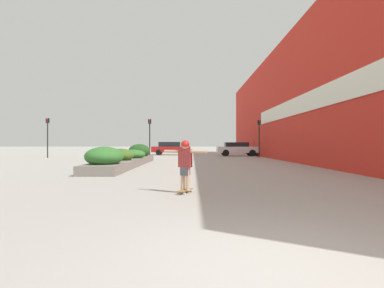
{
  "coord_description": "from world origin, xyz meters",
  "views": [
    {
      "loc": [
        -0.96,
        -3.22,
        1.34
      ],
      "look_at": [
        -0.92,
        10.29,
        1.34
      ],
      "focal_mm": 28.0,
      "sensor_mm": 36.0,
      "label": 1
    }
  ],
  "objects_px": {
    "car_center_left": "(236,149)",
    "skateboard": "(184,191)",
    "traffic_light_right": "(258,132)",
    "car_leftmost": "(170,148)",
    "skateboarder": "(184,160)",
    "traffic_light_far_left": "(46,131)",
    "traffic_light_left": "(149,132)"
  },
  "relations": [
    {
      "from": "car_center_left",
      "to": "skateboard",
      "type": "bearing_deg",
      "value": -11.78
    },
    {
      "from": "traffic_light_right",
      "to": "car_leftmost",
      "type": "bearing_deg",
      "value": 141.64
    },
    {
      "from": "skateboarder",
      "to": "car_leftmost",
      "type": "bearing_deg",
      "value": 118.51
    },
    {
      "from": "car_leftmost",
      "to": "traffic_light_far_left",
      "type": "relative_size",
      "value": 1.23
    },
    {
      "from": "traffic_light_right",
      "to": "skateboard",
      "type": "bearing_deg",
      "value": -107.76
    },
    {
      "from": "skateboard",
      "to": "traffic_light_right",
      "type": "height_order",
      "value": "traffic_light_right"
    },
    {
      "from": "skateboard",
      "to": "traffic_light_right",
      "type": "distance_m",
      "value": 22.36
    },
    {
      "from": "traffic_light_left",
      "to": "traffic_light_far_left",
      "type": "bearing_deg",
      "value": -178.26
    },
    {
      "from": "traffic_light_right",
      "to": "car_center_left",
      "type": "bearing_deg",
      "value": 109.31
    },
    {
      "from": "traffic_light_far_left",
      "to": "traffic_light_right",
      "type": "bearing_deg",
      "value": 1.07
    },
    {
      "from": "car_center_left",
      "to": "skateboarder",
      "type": "bearing_deg",
      "value": -11.78
    },
    {
      "from": "traffic_light_left",
      "to": "car_leftmost",
      "type": "bearing_deg",
      "value": 78.17
    },
    {
      "from": "car_leftmost",
      "to": "car_center_left",
      "type": "xyz_separation_m",
      "value": [
        7.71,
        -3.05,
        -0.01
      ]
    },
    {
      "from": "skateboard",
      "to": "traffic_light_right",
      "type": "relative_size",
      "value": 0.19
    },
    {
      "from": "car_center_left",
      "to": "traffic_light_left",
      "type": "bearing_deg",
      "value": -65.03
    },
    {
      "from": "car_leftmost",
      "to": "skateboarder",
      "type": "bearing_deg",
      "value": 4.85
    },
    {
      "from": "skateboard",
      "to": "skateboarder",
      "type": "distance_m",
      "value": 0.84
    },
    {
      "from": "car_leftmost",
      "to": "traffic_light_left",
      "type": "bearing_deg",
      "value": -11.83
    },
    {
      "from": "car_leftmost",
      "to": "traffic_light_far_left",
      "type": "distance_m",
      "value": 13.85
    },
    {
      "from": "skateboarder",
      "to": "traffic_light_right",
      "type": "relative_size",
      "value": 0.37
    },
    {
      "from": "car_center_left",
      "to": "car_leftmost",
      "type": "bearing_deg",
      "value": -111.58
    },
    {
      "from": "skateboard",
      "to": "car_leftmost",
      "type": "distance_m",
      "value": 28.56
    },
    {
      "from": "skateboarder",
      "to": "car_leftmost",
      "type": "relative_size",
      "value": 0.29
    },
    {
      "from": "skateboard",
      "to": "traffic_light_far_left",
      "type": "relative_size",
      "value": 0.19
    },
    {
      "from": "skateboarder",
      "to": "traffic_light_far_left",
      "type": "bearing_deg",
      "value": 147.27
    },
    {
      "from": "skateboarder",
      "to": "car_leftmost",
      "type": "height_order",
      "value": "car_leftmost"
    },
    {
      "from": "traffic_light_left",
      "to": "traffic_light_right",
      "type": "bearing_deg",
      "value": 0.44
    },
    {
      "from": "skateboarder",
      "to": "car_center_left",
      "type": "bearing_deg",
      "value": 101.87
    },
    {
      "from": "skateboard",
      "to": "traffic_light_left",
      "type": "height_order",
      "value": "traffic_light_left"
    },
    {
      "from": "traffic_light_right",
      "to": "traffic_light_far_left",
      "type": "height_order",
      "value": "traffic_light_far_left"
    },
    {
      "from": "car_center_left",
      "to": "traffic_light_far_left",
      "type": "distance_m",
      "value": 19.74
    },
    {
      "from": "traffic_light_right",
      "to": "traffic_light_far_left",
      "type": "xyz_separation_m",
      "value": [
        -20.6,
        -0.38,
        0.08
      ]
    }
  ]
}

